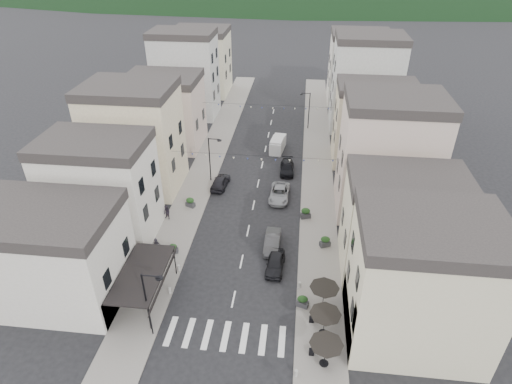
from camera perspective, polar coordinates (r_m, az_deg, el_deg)
ground at (r=34.88m, az=-4.68°, el=-21.12°), size 700.00×700.00×0.00m
sidewalk_left at (r=60.63m, az=-6.18°, el=4.49°), size 4.00×76.00×0.12m
sidewalk_right at (r=59.39m, az=8.15°, el=3.72°), size 4.00×76.00×0.12m
boutique_building at (r=40.43m, az=-25.91°, el=-8.00°), size 12.00×8.00×8.00m
bistro_building at (r=34.77m, az=21.01°, el=-11.76°), size 10.00×8.00×10.00m
boutique_awning at (r=37.51m, az=-14.59°, el=-10.55°), size 3.77×7.50×3.28m
buildings_row_left at (r=65.09m, az=-11.60°, el=11.82°), size 10.20×54.16×14.00m
buildings_row_right at (r=61.69m, az=15.17°, el=10.43°), size 10.20×54.16×14.50m
cafe_terrace at (r=34.58m, az=9.20°, el=-16.04°), size 2.50×8.10×2.53m
streetlamp_left_near at (r=34.67m, az=-14.09°, el=-13.39°), size 1.70×0.56×6.00m
streetlamp_left_far at (r=53.44m, az=-5.94°, el=4.92°), size 1.70×0.56×6.00m
streetlamp_right_far at (r=68.81m, az=6.88°, el=11.19°), size 1.70×0.56×6.00m
bollards at (r=38.06m, az=-3.16°, el=-14.18°), size 11.66×10.26×0.60m
bunting_near at (r=48.14m, az=-0.21°, el=4.52°), size 19.00×0.28×0.62m
bunting_far at (r=62.70m, az=1.51°, el=11.22°), size 19.00×0.28×0.62m
parked_car_a at (r=41.07m, az=2.59°, el=-9.45°), size 1.85×4.13×1.38m
parked_car_b at (r=43.52m, az=2.19°, el=-6.63°), size 1.58×4.31×1.41m
parked_car_c at (r=51.11m, az=3.14°, el=-0.18°), size 2.43×5.01×1.37m
parked_car_d at (r=56.82m, az=4.16°, el=3.26°), size 1.94×4.46×1.28m
parked_car_e at (r=53.46m, az=-4.78°, el=1.36°), size 2.12×4.43×1.46m
delivery_van at (r=62.31m, az=2.91°, el=6.40°), size 2.22×4.45×2.05m
pedestrian_a at (r=43.34m, az=-13.10°, el=-7.14°), size 0.80×0.61×1.95m
pedestrian_b at (r=48.22m, az=-11.80°, el=-2.69°), size 1.01×0.93×1.67m
planter_la at (r=43.57m, az=-10.97°, el=-7.39°), size 1.01×0.69×1.04m
planter_lb at (r=49.97m, az=-8.76°, el=-1.36°), size 1.20×0.96×1.18m
planter_ra at (r=37.76m, az=6.21°, el=-14.27°), size 1.15×0.84×1.15m
planter_rb at (r=44.10m, az=9.21°, el=-6.52°), size 1.19×0.97×1.18m
planter_rc at (r=47.84m, az=6.62°, el=-2.80°), size 1.25×0.94×1.25m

